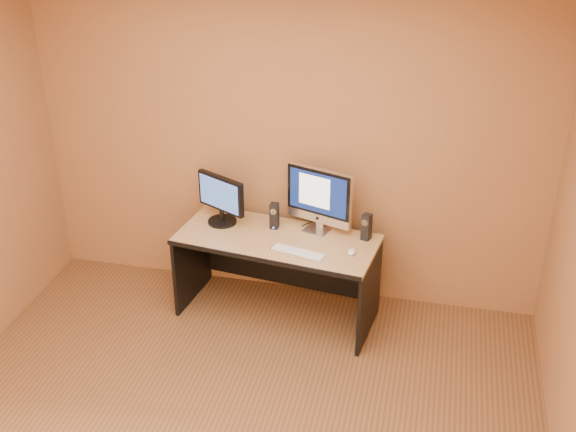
% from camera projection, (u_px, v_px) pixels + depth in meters
% --- Properties ---
extents(walls, '(4.00, 4.00, 2.60)m').
position_uv_depth(walls, '(204.00, 280.00, 3.78)').
color(walls, olive).
rests_on(walls, ground).
extents(ceiling, '(4.00, 4.00, 0.00)m').
position_uv_depth(ceiling, '(188.00, 32.00, 3.18)').
color(ceiling, white).
rests_on(ceiling, walls).
extents(desk, '(1.57, 0.84, 0.69)m').
position_uv_depth(desk, '(277.00, 277.00, 5.58)').
color(desk, tan).
rests_on(desk, ground).
extents(imac, '(0.57, 0.36, 0.52)m').
position_uv_depth(imac, '(317.00, 201.00, 5.40)').
color(imac, silver).
rests_on(imac, desk).
extents(second_monitor, '(0.50, 0.40, 0.39)m').
position_uv_depth(second_monitor, '(221.00, 200.00, 5.55)').
color(second_monitor, black).
rests_on(second_monitor, desk).
extents(speaker_left, '(0.06, 0.07, 0.21)m').
position_uv_depth(speaker_left, '(274.00, 216.00, 5.52)').
color(speaker_left, black).
rests_on(speaker_left, desk).
extents(speaker_right, '(0.08, 0.08, 0.21)m').
position_uv_depth(speaker_right, '(366.00, 227.00, 5.36)').
color(speaker_right, black).
rests_on(speaker_right, desk).
extents(keyboard, '(0.42, 0.20, 0.02)m').
position_uv_depth(keyboard, '(297.00, 252.00, 5.22)').
color(keyboard, silver).
rests_on(keyboard, desk).
extents(mouse, '(0.06, 0.10, 0.03)m').
position_uv_depth(mouse, '(352.00, 252.00, 5.21)').
color(mouse, white).
rests_on(mouse, desk).
extents(cable_a, '(0.06, 0.20, 0.01)m').
position_uv_depth(cable_a, '(326.00, 225.00, 5.60)').
color(cable_a, black).
rests_on(cable_a, desk).
extents(cable_b, '(0.10, 0.14, 0.01)m').
position_uv_depth(cable_b, '(310.00, 223.00, 5.63)').
color(cable_b, black).
rests_on(cable_b, desk).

